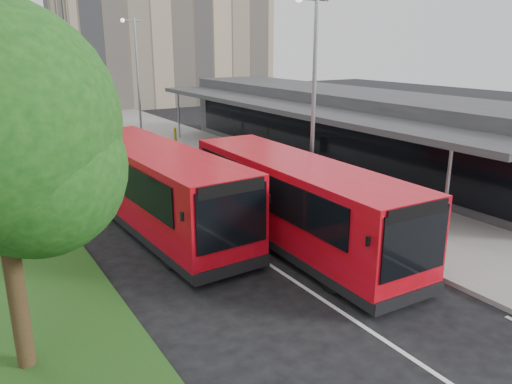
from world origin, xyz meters
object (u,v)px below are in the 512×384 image
(litter_bin, at_px, (237,155))
(car_far, at_px, (16,102))
(bus_second, at_px, (156,188))
(lamp_post_far, at_px, (136,69))
(bollard, at_px, (175,136))
(lamp_post_near, at_px, (312,91))
(bus_main, at_px, (296,203))
(car_near, at_px, (58,108))

(litter_bin, xyz_separation_m, car_far, (-6.84, 34.39, 0.02))
(bus_second, distance_m, litter_bin, 9.86)
(lamp_post_far, height_order, car_far, lamp_post_far)
(litter_bin, relative_size, bollard, 0.91)
(lamp_post_near, height_order, bus_second, lamp_post_near)
(bus_second, height_order, bollard, bus_second)
(lamp_post_far, relative_size, bollard, 7.65)
(lamp_post_far, relative_size, litter_bin, 8.41)
(bus_second, xyz_separation_m, bollard, (6.55, 13.88, -0.84))
(lamp_post_far, bearing_deg, bollard, -81.53)
(lamp_post_far, xyz_separation_m, bollard, (0.72, -4.81, -4.04))
(car_far, bearing_deg, bus_main, -78.52)
(bus_main, xyz_separation_m, litter_bin, (3.83, 10.63, -0.84))
(bus_second, height_order, car_near, bus_second)
(lamp_post_near, bearing_deg, bollard, 87.30)
(bus_second, xyz_separation_m, car_near, (3.03, 33.81, -0.90))
(bus_second, relative_size, bollard, 10.07)
(car_near, distance_m, car_far, 7.82)
(bollard, bearing_deg, lamp_post_near, -92.70)
(litter_bin, bearing_deg, bollard, 94.70)
(litter_bin, bearing_deg, lamp_post_far, 96.23)
(bus_main, relative_size, car_far, 2.58)
(car_near, bearing_deg, lamp_post_near, -88.52)
(bollard, bearing_deg, litter_bin, -85.30)
(bus_main, bearing_deg, car_far, 95.39)
(bollard, bearing_deg, car_near, 100.01)
(car_near, bearing_deg, lamp_post_far, -82.58)
(bollard, xyz_separation_m, car_near, (-3.52, 19.93, -0.06))
(litter_bin, bearing_deg, lamp_post_near, -99.19)
(lamp_post_far, bearing_deg, lamp_post_near, -90.00)
(litter_bin, distance_m, car_far, 35.06)
(litter_bin, bearing_deg, car_near, 98.62)
(car_far, bearing_deg, lamp_post_far, -68.49)
(bus_main, distance_m, car_far, 45.13)
(lamp_post_near, distance_m, litter_bin, 9.13)
(bollard, height_order, car_near, car_near)
(bus_second, distance_m, car_near, 33.96)
(lamp_post_far, relative_size, car_near, 2.24)
(lamp_post_near, relative_size, lamp_post_far, 1.00)
(lamp_post_near, xyz_separation_m, car_far, (-5.54, 42.44, -4.07))
(bus_second, distance_m, car_far, 41.15)
(car_near, bearing_deg, bollard, -83.07)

